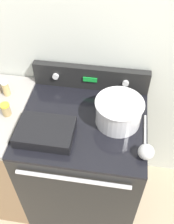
{
  "coord_description": "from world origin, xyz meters",
  "views": [
    {
      "loc": [
        0.18,
        -0.69,
        2.07
      ],
      "look_at": [
        0.02,
        0.35,
        0.97
      ],
      "focal_mm": 42.0,
      "sensor_mm": 36.0,
      "label": 1
    }
  ],
  "objects_px": {
    "mixing_bowl": "(119,111)",
    "ladle": "(146,150)",
    "spice_jar_yellow_cap": "(6,109)",
    "casserole_dish": "(45,131)",
    "spice_jar_white_cap": "(6,88)"
  },
  "relations": [
    {
      "from": "spice_jar_yellow_cap",
      "to": "spice_jar_white_cap",
      "type": "bearing_deg",
      "value": 110.51
    },
    {
      "from": "casserole_dish",
      "to": "spice_jar_white_cap",
      "type": "bearing_deg",
      "value": 139.43
    },
    {
      "from": "casserole_dish",
      "to": "spice_jar_white_cap",
      "type": "distance_m",
      "value": 0.44
    },
    {
      "from": "spice_jar_white_cap",
      "to": "spice_jar_yellow_cap",
      "type": "bearing_deg",
      "value": -69.49
    },
    {
      "from": "spice_jar_yellow_cap",
      "to": "spice_jar_white_cap",
      "type": "distance_m",
      "value": 0.18
    },
    {
      "from": "spice_jar_yellow_cap",
      "to": "mixing_bowl",
      "type": "bearing_deg",
      "value": 4.88
    },
    {
      "from": "spice_jar_yellow_cap",
      "to": "ladle",
      "type": "bearing_deg",
      "value": -11.02
    },
    {
      "from": "casserole_dish",
      "to": "ladle",
      "type": "xyz_separation_m",
      "value": [
        0.55,
        -0.04,
        0.0
      ]
    },
    {
      "from": "mixing_bowl",
      "to": "casserole_dish",
      "type": "distance_m",
      "value": 0.43
    },
    {
      "from": "ladle",
      "to": "casserole_dish",
      "type": "bearing_deg",
      "value": 175.38
    },
    {
      "from": "ladle",
      "to": "spice_jar_yellow_cap",
      "type": "bearing_deg",
      "value": 168.98
    },
    {
      "from": "ladle",
      "to": "spice_jar_yellow_cap",
      "type": "distance_m",
      "value": 0.84
    },
    {
      "from": "mixing_bowl",
      "to": "ladle",
      "type": "bearing_deg",
      "value": -53.24
    },
    {
      "from": "mixing_bowl",
      "to": "spice_jar_yellow_cap",
      "type": "xyz_separation_m",
      "value": [
        -0.66,
        -0.06,
        -0.03
      ]
    },
    {
      "from": "mixing_bowl",
      "to": "ladle",
      "type": "distance_m",
      "value": 0.27
    }
  ]
}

